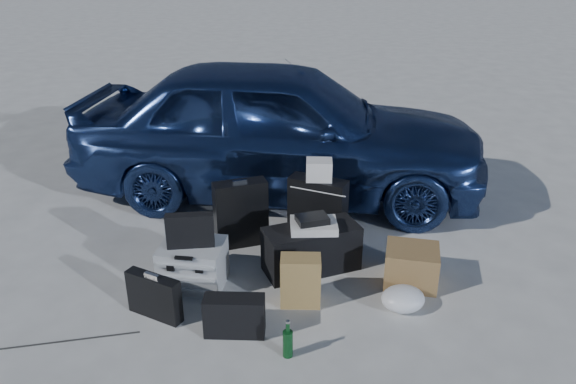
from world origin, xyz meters
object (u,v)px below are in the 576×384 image
object	(u,v)px
suitcase_left	(241,214)
pelican_case	(193,264)
car	(280,128)
duffel_bag	(311,249)
cardboard_box	(411,266)
green_bottle	(288,339)
suitcase_right	(318,211)
briefcase	(154,296)

from	to	relation	value
suitcase_left	pelican_case	bearing A→B (deg)	-135.57
car	duffel_bag	xyz separation A→B (m)	(0.46, -1.56, -0.53)
car	cardboard_box	size ratio (longest dim) A/B	10.27
duffel_bag	suitcase_left	bearing A→B (deg)	123.66
duffel_bag	green_bottle	bearing A→B (deg)	-121.57
cardboard_box	suitcase_right	bearing A→B (deg)	143.35
pelican_case	cardboard_box	distance (m)	1.75
car	briefcase	world-z (taller)	car
briefcase	suitcase_right	bearing A→B (deg)	70.17
cardboard_box	suitcase_left	bearing A→B (deg)	162.36
cardboard_box	green_bottle	distance (m)	1.33
green_bottle	car	bearing A→B (deg)	98.30
car	briefcase	bearing A→B (deg)	165.30
car	suitcase_left	xyz separation A→B (m)	(-0.20, -1.20, -0.42)
briefcase	duffel_bag	bearing A→B (deg)	56.87
briefcase	suitcase_left	size ratio (longest dim) A/B	0.72
pelican_case	green_bottle	distance (m)	1.15
suitcase_right	pelican_case	bearing A→B (deg)	-121.28
suitcase_right	duffel_bag	world-z (taller)	suitcase_right
pelican_case	briefcase	world-z (taller)	pelican_case
car	suitcase_left	bearing A→B (deg)	170.82
suitcase_right	cardboard_box	bearing A→B (deg)	-18.71
car	suitcase_right	distance (m)	1.25
car	pelican_case	xyz separation A→B (m)	(-0.46, -1.89, -0.55)
briefcase	cardboard_box	distance (m)	2.02
suitcase_right	duffel_bag	size ratio (longest dim) A/B	0.79
duffel_bag	cardboard_box	size ratio (longest dim) A/B	1.88
briefcase	suitcase_left	distance (m)	1.22
suitcase_left	green_bottle	bearing A→B (deg)	-92.76
suitcase_right	green_bottle	world-z (taller)	suitcase_right
pelican_case	cardboard_box	size ratio (longest dim) A/B	1.19
car	pelican_case	distance (m)	2.02
pelican_case	duffel_bag	size ratio (longest dim) A/B	0.63
cardboard_box	duffel_bag	bearing A→B (deg)	172.34
suitcase_right	cardboard_box	xyz separation A→B (m)	(0.80, -0.59, -0.16)
pelican_case	suitcase_right	size ratio (longest dim) A/B	0.79
suitcase_right	suitcase_left	bearing A→B (deg)	-151.73
suitcase_left	suitcase_right	world-z (taller)	suitcase_right
suitcase_right	green_bottle	distance (m)	1.59
suitcase_left	cardboard_box	world-z (taller)	suitcase_left
briefcase	car	bearing A→B (deg)	96.38
pelican_case	briefcase	size ratio (longest dim) A/B	1.12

